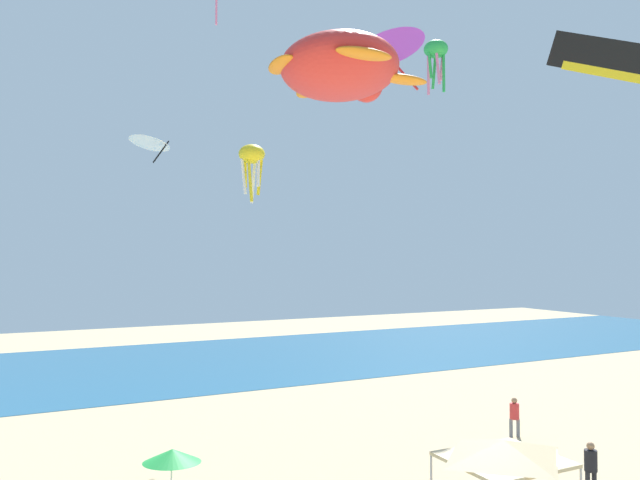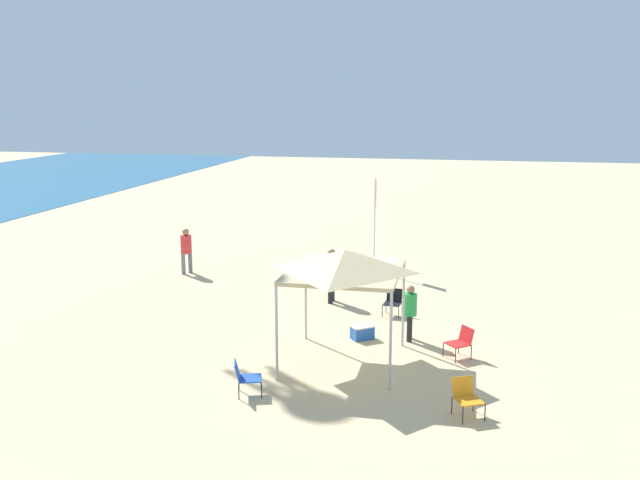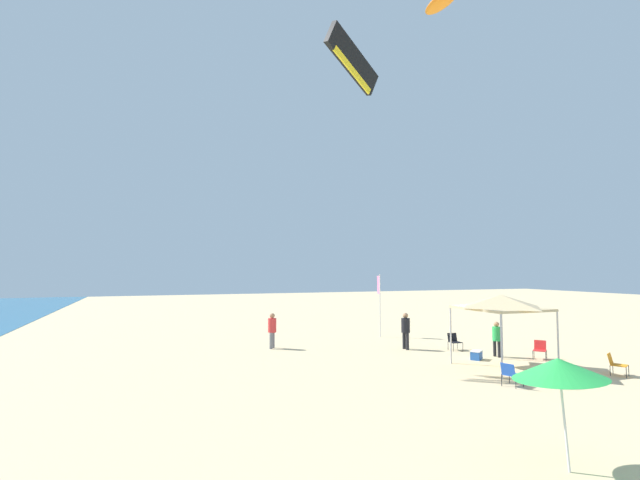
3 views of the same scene
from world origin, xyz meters
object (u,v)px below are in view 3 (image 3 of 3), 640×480
Objects in this scene: person_by_tent at (272,328)px; folding_chair_right_of_tent at (511,373)px; banner_flag at (380,299)px; folding_chair_facing_ocean at (454,340)px; cooler_box at (476,355)px; beach_umbrella at (558,369)px; folding_chair_left_of_tent at (540,348)px; folding_chair_near_cooler at (616,363)px; kite_parafoil_black at (353,61)px; person_kite_handler at (406,328)px; canopy_tent at (501,302)px; person_near_umbrella at (497,336)px.

folding_chair_right_of_tent is at bearing -116.67° from person_by_tent.
folding_chair_facing_ocean is at bearing -166.00° from banner_flag.
beach_umbrella is at bearing 149.07° from cooler_box.
folding_chair_left_of_tent is 1.10× the size of cooler_box.
person_by_tent is at bearing 108.25° from folding_chair_near_cooler.
beach_umbrella is 10.73m from folding_chair_near_cooler.
folding_chair_facing_ocean is at bearing -14.03° from cooler_box.
folding_chair_right_of_tent is 11.94m from person_by_tent.
folding_chair_left_of_tent is 0.46× the size of person_by_tent.
kite_parafoil_black reaches higher than person_by_tent.
folding_chair_left_of_tent is 0.45× the size of person_kite_handler.
cooler_box is at bearing -30.93° from beach_umbrella.
folding_chair_left_of_tent is 3.50m from folding_chair_near_cooler.
canopy_tent is 3.85× the size of folding_chair_left_of_tent.
canopy_tent is at bearing -55.11° from folding_chair_right_of_tent.
beach_umbrella is 18.68m from banner_flag.
folding_chair_left_of_tent is 5.98m from folding_chair_right_of_tent.
folding_chair_near_cooler is 9.06m from person_kite_handler.
person_near_umbrella is at bearing -36.60° from canopy_tent.
person_kite_handler is at bearing 169.20° from banner_flag.
person_kite_handler reaches higher than folding_chair_facing_ocean.
person_near_umbrella is at bearing -164.89° from banner_flag.
cooler_box is at bearing -93.26° from person_by_tent.
canopy_tent is at bearing 15.06° from person_kite_handler.
folding_chair_right_of_tent and folding_chair_facing_ocean have the same top height.
canopy_tent is 1.71× the size of person_kite_handler.
folding_chair_facing_ocean is at bearing -78.76° from person_by_tent.
folding_chair_right_of_tent is 1.10× the size of cooler_box.
person_kite_handler reaches higher than folding_chair_right_of_tent.
beach_umbrella reaches higher than folding_chair_facing_ocean.
person_kite_handler is at bearing -78.34° from person_by_tent.
folding_chair_right_of_tent is 5.72m from person_near_umbrella.
beach_umbrella is 1.27× the size of person_kite_handler.
banner_flag is 2.32× the size of person_near_umbrella.
folding_chair_facing_ocean is at bearing -39.90° from folding_chair_right_of_tent.
folding_chair_right_of_tent is 0.45× the size of person_kite_handler.
person_near_umbrella is (4.59, 1.62, 0.47)m from folding_chair_near_cooler.
canopy_tent is 4.90m from folding_chair_facing_ocean.
kite_parafoil_black is (4.20, 3.61, 15.69)m from folding_chair_facing_ocean.
canopy_tent is 16.18m from kite_parafoil_black.
folding_chair_right_of_tent is (-3.48, 4.86, 0.00)m from folding_chair_left_of_tent.
canopy_tent is 5.70m from person_kite_handler.
folding_chair_near_cooler is at bearing -108.57° from folding_chair_right_of_tent.
folding_chair_facing_ocean is (6.82, -2.69, 0.00)m from folding_chair_right_of_tent.
person_by_tent is (6.94, 10.65, 0.58)m from folding_chair_left_of_tent.
person_near_umbrella is at bearing 42.43° from person_kite_handler.
kite_parafoil_black reaches higher than canopy_tent.
folding_chair_right_of_tent is 4.85m from cooler_box.
cooler_box is 3.88m from person_kite_handler.
banner_flag is (5.42, 1.35, 1.78)m from folding_chair_facing_ocean.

